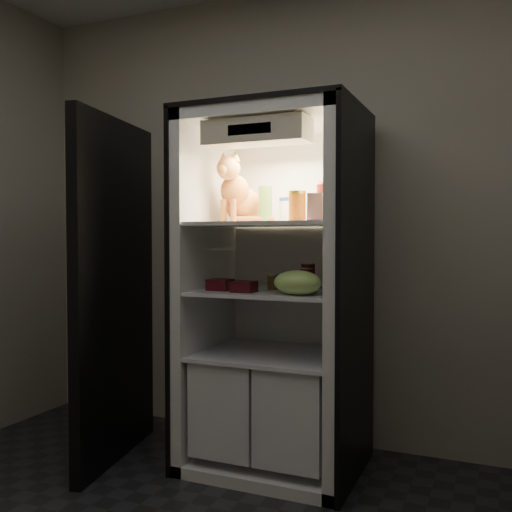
{
  "coord_description": "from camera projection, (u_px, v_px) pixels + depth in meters",
  "views": [
    {
      "loc": [
        1.09,
        -1.43,
        1.22
      ],
      "look_at": [
        -0.09,
        1.32,
        1.11
      ],
      "focal_mm": 40.0,
      "sensor_mm": 36.0,
      "label": 1
    }
  ],
  "objects": [
    {
      "name": "room_shell",
      "position": [
        113.0,
        104.0,
        1.73
      ],
      "size": [
        3.6,
        3.6,
        3.6
      ],
      "color": "white",
      "rests_on": "floor"
    },
    {
      "name": "refrigerator",
      "position": [
        277.0,
        316.0,
        3.03
      ],
      "size": [
        0.9,
        0.72,
        1.88
      ],
      "color": "white",
      "rests_on": "floor"
    },
    {
      "name": "fridge_door",
      "position": [
        115.0,
        292.0,
        3.1
      ],
      "size": [
        0.22,
        0.87,
        1.85
      ],
      "rotation": [
        0.0,
        0.0,
        0.19
      ],
      "color": "black",
      "rests_on": "floor"
    },
    {
      "name": "tabby_cat",
      "position": [
        239.0,
        197.0,
        3.1
      ],
      "size": [
        0.32,
        0.37,
        0.38
      ],
      "rotation": [
        0.0,
        0.0,
        -0.12
      ],
      "color": "#C45319",
      "rests_on": "refrigerator"
    },
    {
      "name": "parmesan_shaker",
      "position": [
        265.0,
        204.0,
        3.04
      ],
      "size": [
        0.07,
        0.07,
        0.19
      ],
      "color": "#248429",
      "rests_on": "refrigerator"
    },
    {
      "name": "mayo_tub",
      "position": [
        288.0,
        210.0,
        3.11
      ],
      "size": [
        0.1,
        0.1,
        0.14
      ],
      "color": "white",
      "rests_on": "refrigerator"
    },
    {
      "name": "salsa_jar",
      "position": [
        297.0,
        206.0,
        2.82
      ],
      "size": [
        0.09,
        0.09,
        0.15
      ],
      "color": "maroon",
      "rests_on": "refrigerator"
    },
    {
      "name": "pepper_jar",
      "position": [
        328.0,
        202.0,
        2.87
      ],
      "size": [
        0.12,
        0.12,
        0.2
      ],
      "color": "maroon",
      "rests_on": "refrigerator"
    },
    {
      "name": "cream_carton",
      "position": [
        317.0,
        207.0,
        2.65
      ],
      "size": [
        0.07,
        0.07,
        0.13
      ],
      "primitive_type": "cube",
      "color": "white",
      "rests_on": "refrigerator"
    },
    {
      "name": "soda_can_a",
      "position": [
        308.0,
        276.0,
        3.01
      ],
      "size": [
        0.07,
        0.07,
        0.14
      ],
      "color": "black",
      "rests_on": "refrigerator"
    },
    {
      "name": "soda_can_b",
      "position": [
        329.0,
        279.0,
        2.91
      ],
      "size": [
        0.07,
        0.07,
        0.12
      ],
      "color": "black",
      "rests_on": "refrigerator"
    },
    {
      "name": "soda_can_c",
      "position": [
        306.0,
        280.0,
        2.82
      ],
      "size": [
        0.07,
        0.07,
        0.12
      ],
      "color": "black",
      "rests_on": "refrigerator"
    },
    {
      "name": "condiment_jar",
      "position": [
        273.0,
        282.0,
        2.98
      ],
      "size": [
        0.06,
        0.06,
        0.08
      ],
      "color": "#523D17",
      "rests_on": "refrigerator"
    },
    {
      "name": "grape_bag",
      "position": [
        298.0,
        283.0,
        2.7
      ],
      "size": [
        0.23,
        0.17,
        0.12
      ],
      "primitive_type": "ellipsoid",
      "color": "#96C85D",
      "rests_on": "refrigerator"
    },
    {
      "name": "berry_box_left",
      "position": [
        220.0,
        285.0,
        2.93
      ],
      "size": [
        0.11,
        0.11,
        0.06
      ],
      "primitive_type": "cube",
      "color": "#470B12",
      "rests_on": "refrigerator"
    },
    {
      "name": "berry_box_right",
      "position": [
        244.0,
        287.0,
        2.83
      ],
      "size": [
        0.11,
        0.11,
        0.05
      ],
      "primitive_type": "cube",
      "color": "#470B12",
      "rests_on": "refrigerator"
    }
  ]
}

